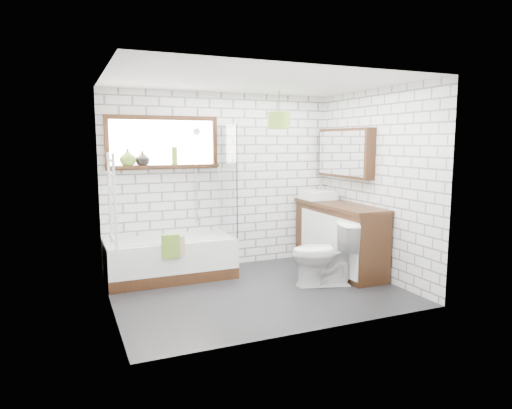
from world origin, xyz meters
name	(u,v)px	position (x,y,z in m)	size (l,w,h in m)	color
floor	(258,291)	(0.00, 0.00, -0.01)	(3.40, 2.60, 0.01)	black
ceiling	(258,81)	(0.00, 0.00, 2.50)	(3.40, 2.60, 0.01)	white
wall_back	(222,181)	(0.00, 1.30, 1.25)	(3.40, 0.01, 2.50)	white
wall_front	(313,203)	(0.00, -1.30, 1.25)	(3.40, 0.01, 2.50)	white
wall_left	(108,196)	(-1.70, 0.00, 1.25)	(0.01, 2.60, 2.50)	white
wall_right	(375,184)	(1.70, 0.00, 1.25)	(0.01, 2.60, 2.50)	white
window	(163,143)	(-0.85, 1.26, 1.80)	(1.52, 0.16, 0.68)	black
towel_radiator	(112,201)	(-1.66, 0.00, 1.20)	(0.06, 0.52, 1.00)	white
mirror_cabinet	(345,153)	(1.62, 0.60, 1.65)	(0.16, 1.20, 0.70)	black
shower_riser	(196,175)	(-0.40, 1.26, 1.35)	(0.02, 0.02, 1.30)	silver
bathtub	(171,259)	(-0.86, 0.93, 0.27)	(1.66, 0.73, 0.54)	white
shower_screen	(228,180)	(-0.05, 0.93, 1.29)	(0.02, 0.72, 1.50)	white
towel_green	(171,247)	(-0.94, 0.57, 0.52)	(0.22, 0.06, 0.30)	olive
towel_beige	(177,246)	(-0.85, 0.57, 0.52)	(0.19, 0.05, 0.24)	tan
vanity	(339,237)	(1.43, 0.41, 0.48)	(0.54, 1.67, 0.96)	black
basin	(318,195)	(1.37, 0.90, 1.02)	(0.45, 0.40, 0.13)	white
tap	(327,191)	(1.53, 0.90, 1.08)	(0.03, 0.03, 0.15)	silver
toilet	(324,254)	(0.86, -0.11, 0.41)	(0.80, 0.46, 0.82)	white
vase_olive	(128,159)	(-1.33, 1.23, 1.59)	(0.21, 0.21, 0.22)	olive
vase_dark	(143,159)	(-1.13, 1.23, 1.58)	(0.19, 0.19, 0.20)	black
bottle	(175,157)	(-0.71, 1.23, 1.60)	(0.08, 0.08, 0.24)	olive
pendant	(279,120)	(0.63, 0.72, 2.10)	(0.30, 0.30, 0.22)	olive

